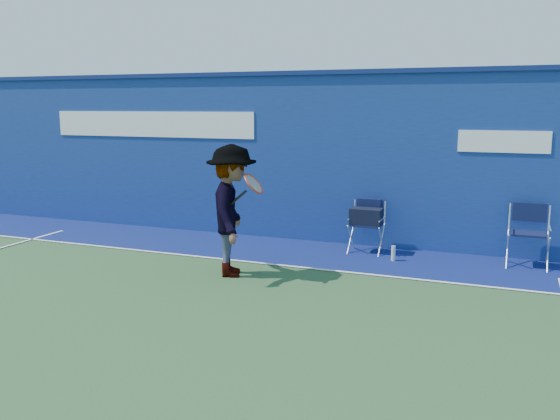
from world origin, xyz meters
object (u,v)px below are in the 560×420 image
at_px(directors_chair_right, 528,247).
at_px(water_bottle, 393,253).
at_px(directors_chair_left, 366,231).
at_px(tennis_player, 232,211).

distance_m(directors_chair_right, water_bottle, 2.04).
distance_m(directors_chair_left, water_bottle, 0.72).
bearing_deg(directors_chair_right, water_bottle, -167.85).
relative_size(directors_chair_left, tennis_player, 0.46).
relative_size(directors_chair_right, tennis_player, 0.50).
height_order(directors_chair_left, directors_chair_right, directors_chair_right).
bearing_deg(directors_chair_right, tennis_player, -152.95).
height_order(directors_chair_right, water_bottle, directors_chair_right).
xyz_separation_m(directors_chair_left, directors_chair_right, (2.53, 0.02, -0.08)).
bearing_deg(water_bottle, tennis_player, -141.49).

